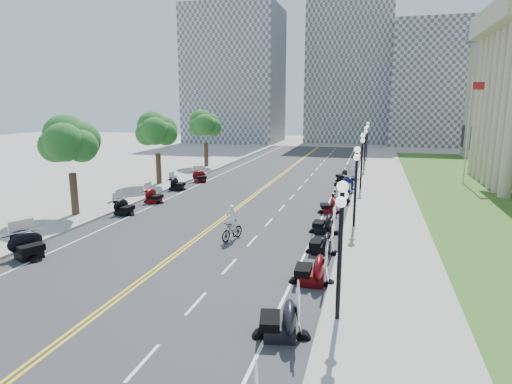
% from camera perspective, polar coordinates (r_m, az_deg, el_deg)
% --- Properties ---
extents(ground, '(160.00, 160.00, 0.00)m').
position_cam_1_polar(ground, '(25.31, -7.52, -5.89)').
color(ground, gray).
extents(road, '(16.00, 90.00, 0.01)m').
position_cam_1_polar(road, '(34.41, -1.08, -1.06)').
color(road, '#333335').
rests_on(road, ground).
extents(centerline_yellow_a, '(0.12, 90.00, 0.00)m').
position_cam_1_polar(centerline_yellow_a, '(34.44, -1.27, -1.03)').
color(centerline_yellow_a, yellow).
rests_on(centerline_yellow_a, road).
extents(centerline_yellow_b, '(0.12, 90.00, 0.00)m').
position_cam_1_polar(centerline_yellow_b, '(34.38, -0.88, -1.06)').
color(centerline_yellow_b, yellow).
rests_on(centerline_yellow_b, road).
extents(edge_line_north, '(0.12, 90.00, 0.00)m').
position_cam_1_polar(edge_line_north, '(33.21, 9.58, -1.68)').
color(edge_line_north, white).
rests_on(edge_line_north, road).
extents(edge_line_south, '(0.12, 90.00, 0.00)m').
position_cam_1_polar(edge_line_south, '(36.70, -10.71, -0.44)').
color(edge_line_south, white).
rests_on(edge_line_south, road).
extents(lane_dash_3, '(0.12, 2.00, 0.00)m').
position_cam_1_polar(lane_dash_3, '(14.19, -14.84, -21.09)').
color(lane_dash_3, white).
rests_on(lane_dash_3, road).
extents(lane_dash_4, '(0.12, 2.00, 0.00)m').
position_cam_1_polar(lane_dash_4, '(17.28, -8.00, -14.48)').
color(lane_dash_4, white).
rests_on(lane_dash_4, road).
extents(lane_dash_5, '(0.12, 2.00, 0.00)m').
position_cam_1_polar(lane_dash_5, '(20.69, -3.57, -9.85)').
color(lane_dash_5, white).
rests_on(lane_dash_5, road).
extents(lane_dash_6, '(0.12, 2.00, 0.00)m').
position_cam_1_polar(lane_dash_6, '(24.28, -0.50, -6.52)').
color(lane_dash_6, white).
rests_on(lane_dash_6, road).
extents(lane_dash_7, '(0.12, 2.00, 0.00)m').
position_cam_1_polar(lane_dash_7, '(27.98, 1.74, -4.05)').
color(lane_dash_7, white).
rests_on(lane_dash_7, road).
extents(lane_dash_8, '(0.12, 2.00, 0.00)m').
position_cam_1_polar(lane_dash_8, '(31.76, 3.45, -2.15)').
color(lane_dash_8, white).
rests_on(lane_dash_8, road).
extents(lane_dash_9, '(0.12, 2.00, 0.00)m').
position_cam_1_polar(lane_dash_9, '(35.58, 4.79, -0.66)').
color(lane_dash_9, white).
rests_on(lane_dash_9, road).
extents(lane_dash_10, '(0.12, 2.00, 0.00)m').
position_cam_1_polar(lane_dash_10, '(39.44, 5.86, 0.54)').
color(lane_dash_10, white).
rests_on(lane_dash_10, road).
extents(lane_dash_11, '(0.12, 2.00, 0.00)m').
position_cam_1_polar(lane_dash_11, '(43.32, 6.75, 1.53)').
color(lane_dash_11, white).
rests_on(lane_dash_11, road).
extents(lane_dash_12, '(0.12, 2.00, 0.00)m').
position_cam_1_polar(lane_dash_12, '(47.23, 7.49, 2.35)').
color(lane_dash_12, white).
rests_on(lane_dash_12, road).
extents(lane_dash_13, '(0.12, 2.00, 0.00)m').
position_cam_1_polar(lane_dash_13, '(51.15, 8.11, 3.05)').
color(lane_dash_13, white).
rests_on(lane_dash_13, road).
extents(lane_dash_14, '(0.12, 2.00, 0.00)m').
position_cam_1_polar(lane_dash_14, '(55.08, 8.65, 3.65)').
color(lane_dash_14, white).
rests_on(lane_dash_14, road).
extents(lane_dash_15, '(0.12, 2.00, 0.00)m').
position_cam_1_polar(lane_dash_15, '(59.02, 9.12, 4.16)').
color(lane_dash_15, white).
rests_on(lane_dash_15, road).
extents(lane_dash_16, '(0.12, 2.00, 0.00)m').
position_cam_1_polar(lane_dash_16, '(62.96, 9.53, 4.62)').
color(lane_dash_16, white).
rests_on(lane_dash_16, road).
extents(lane_dash_17, '(0.12, 2.00, 0.00)m').
position_cam_1_polar(lane_dash_17, '(66.92, 9.89, 5.02)').
color(lane_dash_17, white).
rests_on(lane_dash_17, road).
extents(lane_dash_18, '(0.12, 2.00, 0.00)m').
position_cam_1_polar(lane_dash_18, '(70.88, 10.21, 5.37)').
color(lane_dash_18, white).
rests_on(lane_dash_18, road).
extents(lane_dash_19, '(0.12, 2.00, 0.00)m').
position_cam_1_polar(lane_dash_19, '(74.84, 10.50, 5.69)').
color(lane_dash_19, white).
rests_on(lane_dash_19, road).
extents(sidewalk_north, '(5.00, 90.00, 0.15)m').
position_cam_1_polar(sidewalk_north, '(33.07, 16.67, -1.96)').
color(sidewalk_north, '#9E9991').
rests_on(sidewalk_north, ground).
extents(sidewalk_south, '(5.00, 90.00, 0.15)m').
position_cam_1_polar(sidewalk_south, '(38.64, -16.19, -0.00)').
color(sidewalk_south, '#9E9991').
rests_on(sidewalk_south, ground).
extents(lawn, '(9.00, 60.00, 0.10)m').
position_cam_1_polar(lawn, '(41.66, 26.13, 0.05)').
color(lawn, '#356023').
rests_on(lawn, ground).
extents(distant_block_a, '(18.00, 14.00, 26.00)m').
position_cam_1_polar(distant_block_a, '(88.73, -2.83, 15.18)').
color(distant_block_a, gray).
rests_on(distant_block_a, ground).
extents(distant_block_b, '(16.00, 12.00, 30.00)m').
position_cam_1_polar(distant_block_b, '(90.65, 12.32, 16.13)').
color(distant_block_b, gray).
rests_on(distant_block_b, ground).
extents(distant_block_c, '(20.00, 14.00, 22.00)m').
position_cam_1_polar(distant_block_c, '(88.14, 24.14, 12.92)').
color(distant_block_c, gray).
rests_on(distant_block_c, ground).
extents(street_lamp_1, '(0.50, 1.20, 4.90)m').
position_cam_1_polar(street_lamp_1, '(15.07, 11.12, -7.93)').
color(street_lamp_1, black).
rests_on(street_lamp_1, sidewalk_north).
extents(street_lamp_2, '(0.50, 1.20, 4.90)m').
position_cam_1_polar(street_lamp_2, '(26.67, 13.13, 0.58)').
color(street_lamp_2, black).
rests_on(street_lamp_2, sidewalk_north).
extents(street_lamp_3, '(0.50, 1.20, 4.90)m').
position_cam_1_polar(street_lamp_3, '(38.52, 13.90, 3.90)').
color(street_lamp_3, black).
rests_on(street_lamp_3, sidewalk_north).
extents(street_lamp_4, '(0.50, 1.20, 4.90)m').
position_cam_1_polar(street_lamp_4, '(50.44, 14.32, 5.65)').
color(street_lamp_4, black).
rests_on(street_lamp_4, sidewalk_north).
extents(street_lamp_5, '(0.50, 1.20, 4.90)m').
position_cam_1_polar(street_lamp_5, '(62.39, 14.58, 6.73)').
color(street_lamp_5, black).
rests_on(street_lamp_5, sidewalk_north).
extents(flagpole, '(1.10, 0.20, 10.00)m').
position_cam_1_polar(flagpole, '(45.07, 26.41, 7.18)').
color(flagpole, silver).
rests_on(flagpole, ground).
extents(tree_2, '(4.80, 4.80, 9.20)m').
position_cam_1_polar(tree_2, '(31.20, -23.55, 5.49)').
color(tree_2, '#235619').
rests_on(tree_2, sidewalk_south).
extents(tree_3, '(4.80, 4.80, 9.20)m').
position_cam_1_polar(tree_3, '(41.21, -13.05, 7.43)').
color(tree_3, '#235619').
rests_on(tree_3, sidewalk_south).
extents(tree_4, '(4.80, 4.80, 9.20)m').
position_cam_1_polar(tree_4, '(52.06, -6.75, 8.48)').
color(tree_4, '#235619').
rests_on(tree_4, sidewalk_south).
extents(motorcycle_n_3, '(2.46, 2.46, 1.45)m').
position_cam_1_polar(motorcycle_n_3, '(14.67, 3.22, -16.29)').
color(motorcycle_n_3, black).
rests_on(motorcycle_n_3, road).
extents(motorcycle_n_4, '(2.23, 2.23, 1.51)m').
position_cam_1_polar(motorcycle_n_4, '(18.68, 7.41, -9.93)').
color(motorcycle_n_4, '#590A0C').
rests_on(motorcycle_n_4, road).
extents(motorcycle_n_5, '(1.89, 1.89, 1.30)m').
position_cam_1_polar(motorcycle_n_5, '(22.41, 8.73, -6.52)').
color(motorcycle_n_5, black).
rests_on(motorcycle_n_5, road).
extents(motorcycle_n_6, '(2.06, 2.06, 1.39)m').
position_cam_1_polar(motorcycle_n_6, '(25.81, 9.06, -3.97)').
color(motorcycle_n_6, black).
rests_on(motorcycle_n_6, road).
extents(motorcycle_n_7, '(2.24, 2.24, 1.30)m').
position_cam_1_polar(motorcycle_n_7, '(30.59, 9.75, -1.61)').
color(motorcycle_n_7, '#590A0C').
rests_on(motorcycle_n_7, road).
extents(motorcycle_n_8, '(2.50, 2.50, 1.28)m').
position_cam_1_polar(motorcycle_n_8, '(33.97, 11.28, -0.35)').
color(motorcycle_n_8, black).
rests_on(motorcycle_n_8, road).
extents(motorcycle_n_9, '(3.09, 3.09, 1.55)m').
position_cam_1_polar(motorcycle_n_9, '(38.21, 11.72, 1.16)').
color(motorcycle_n_9, black).
rests_on(motorcycle_n_9, road).
extents(motorcycle_n_10, '(2.58, 2.58, 1.31)m').
position_cam_1_polar(motorcycle_n_10, '(43.46, 11.56, 2.26)').
color(motorcycle_n_10, black).
rests_on(motorcycle_n_10, road).
extents(motorcycle_s_4, '(2.87, 2.87, 1.51)m').
position_cam_1_polar(motorcycle_s_4, '(24.27, -28.12, -6.12)').
color(motorcycle_s_4, black).
rests_on(motorcycle_s_4, road).
extents(motorcycle_s_6, '(2.04, 2.04, 1.27)m').
position_cam_1_polar(motorcycle_s_6, '(31.09, -17.19, -1.79)').
color(motorcycle_s_6, black).
rests_on(motorcycle_s_6, road).
extents(motorcycle_s_7, '(1.97, 1.97, 1.27)m').
position_cam_1_polar(motorcycle_s_7, '(34.17, -13.47, -0.39)').
color(motorcycle_s_7, '#590A0C').
rests_on(motorcycle_s_7, road).
extents(motorcycle_s_8, '(1.90, 1.90, 1.31)m').
position_cam_1_polar(motorcycle_s_8, '(38.86, -10.46, 1.20)').
color(motorcycle_s_8, black).
rests_on(motorcycle_s_8, road).
extents(motorcycle_s_9, '(2.54, 2.54, 1.26)m').
position_cam_1_polar(motorcycle_s_9, '(42.49, -7.47, 2.15)').
color(motorcycle_s_9, '#590A0C').
rests_on(motorcycle_s_9, road).
extents(bicycle, '(1.09, 1.92, 1.11)m').
position_cam_1_polar(bicycle, '(24.31, -3.21, -5.17)').
color(bicycle, '#A51414').
rests_on(bicycle, road).
extents(cyclist_rider, '(0.62, 0.41, 1.71)m').
position_cam_1_polar(cyclist_rider, '(23.94, -3.25, -1.93)').
color(cyclist_rider, white).
rests_on(cyclist_rider, bicycle).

